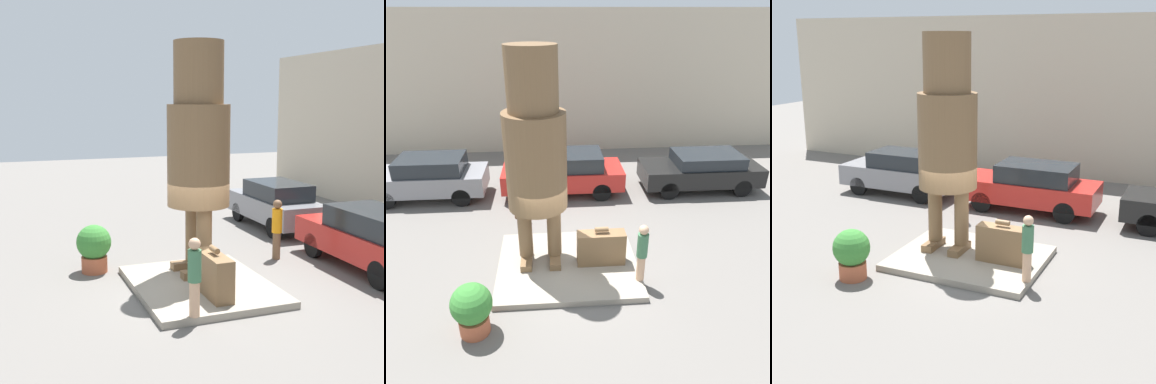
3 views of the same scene
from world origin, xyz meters
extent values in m
plane|color=slate|center=(0.00, 0.00, 0.00)|extent=(60.00, 60.00, 0.00)
cube|color=gray|center=(0.00, 0.00, 0.09)|extent=(3.89, 3.19, 0.17)
cube|color=beige|center=(0.00, 10.18, 3.35)|extent=(28.00, 0.60, 6.71)
cube|color=brown|center=(-1.15, 0.08, 0.27)|extent=(0.31, 0.89, 0.19)
cube|color=brown|center=(-0.35, 0.08, 0.27)|extent=(0.31, 0.89, 0.19)
cylinder|color=brown|center=(-1.15, 0.22, 1.15)|extent=(0.39, 0.39, 1.56)
cylinder|color=brown|center=(-0.35, 0.22, 1.15)|extent=(0.39, 0.39, 1.56)
cylinder|color=brown|center=(-0.75, 0.22, 3.18)|extent=(1.56, 1.56, 2.51)
cylinder|color=brown|center=(-0.75, 0.22, 5.18)|extent=(1.23, 1.23, 1.50)
cube|color=brown|center=(0.93, -0.05, 0.65)|extent=(1.33, 0.44, 0.96)
cylinder|color=brown|center=(0.93, -0.05, 1.25)|extent=(0.37, 0.13, 0.13)
cylinder|color=tan|center=(1.87, -0.87, 0.54)|extent=(0.21, 0.21, 0.74)
cylinder|color=#3D704C|center=(1.87, -0.87, 1.24)|extent=(0.28, 0.28, 0.66)
sphere|color=tan|center=(1.87, -0.87, 1.70)|extent=(0.25, 0.25, 0.25)
cube|color=gray|center=(-5.09, 4.80, 0.73)|extent=(4.39, 1.75, 0.76)
cube|color=#1E2328|center=(-4.87, 4.80, 1.39)|extent=(2.41, 1.58, 0.57)
cylinder|color=black|center=(-6.45, 4.02, 0.35)|extent=(0.70, 0.18, 0.70)
cylinder|color=black|center=(-6.45, 5.59, 0.35)|extent=(0.70, 0.18, 0.70)
cylinder|color=black|center=(-3.73, 4.02, 0.35)|extent=(0.70, 0.18, 0.70)
cylinder|color=black|center=(-3.73, 5.59, 0.35)|extent=(0.70, 0.18, 0.70)
cube|color=#B2231E|center=(0.07, 4.88, 0.72)|extent=(4.65, 1.86, 0.73)
cube|color=#1E2328|center=(0.30, 4.88, 1.38)|extent=(2.56, 1.67, 0.59)
cylinder|color=black|center=(-1.37, 4.04, 0.36)|extent=(0.71, 0.18, 0.71)
cylinder|color=black|center=(-1.37, 5.72, 0.36)|extent=(0.71, 0.18, 0.71)
cylinder|color=black|center=(1.51, 4.04, 0.36)|extent=(0.71, 0.18, 0.71)
cylinder|color=black|center=(1.51, 5.72, 0.36)|extent=(0.71, 0.18, 0.71)
cylinder|color=black|center=(4.12, 3.97, 0.35)|extent=(0.70, 0.18, 0.70)
cylinder|color=black|center=(4.12, 5.67, 0.35)|extent=(0.70, 0.18, 0.70)
cylinder|color=#AD5638|center=(-2.22, -2.18, 0.21)|extent=(0.68, 0.68, 0.43)
sphere|color=#387F33|center=(-2.22, -2.18, 0.82)|extent=(0.92, 0.92, 0.92)
cylinder|color=brown|center=(-1.60, 2.96, 0.39)|extent=(0.23, 0.23, 0.78)
cylinder|color=orange|center=(-1.60, 2.96, 1.13)|extent=(0.30, 0.30, 0.69)
sphere|color=brown|center=(-1.60, 2.96, 1.61)|extent=(0.26, 0.26, 0.26)
camera|label=1|loc=(11.54, -4.50, 4.53)|focal=50.00mm
camera|label=2|loc=(-0.39, -8.62, 6.61)|focal=35.00mm
camera|label=3|loc=(5.40, -12.14, 5.77)|focal=50.00mm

